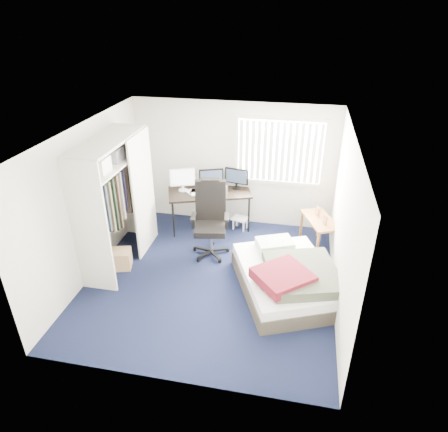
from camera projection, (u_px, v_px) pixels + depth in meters
ground at (211, 278)px, 6.71m from camera, size 4.20×4.20×0.00m
room_shell at (209, 197)px, 5.99m from camera, size 4.20×4.20×4.20m
window_assembly at (280, 152)px, 7.56m from camera, size 1.72×0.09×1.32m
closet at (115, 191)px, 6.59m from camera, size 0.64×1.84×2.22m
desk at (209, 190)px, 7.91m from camera, size 1.77×1.24×1.25m
office_chair at (211, 226)px, 7.20m from camera, size 0.75×0.75×1.39m
footstool at (240, 220)px, 8.09m from camera, size 0.37×0.32×0.25m
nightstand at (320, 222)px, 7.32m from camera, size 0.74×0.98×0.79m
bed at (288, 277)px, 6.29m from camera, size 1.99×2.23×0.61m
pine_box at (118, 259)px, 6.93m from camera, size 0.51×0.43×0.33m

